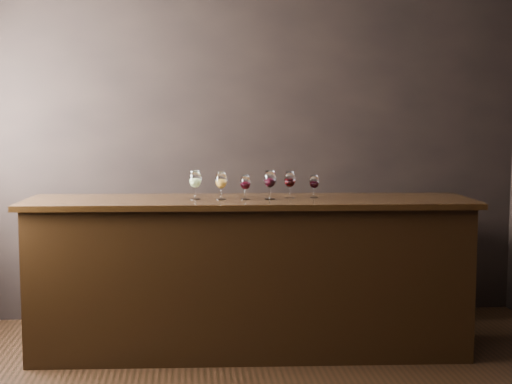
{
  "coord_description": "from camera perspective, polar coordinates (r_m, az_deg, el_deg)",
  "views": [
    {
      "loc": [
        -0.41,
        -3.91,
        1.74
      ],
      "look_at": [
        0.09,
        1.23,
        1.19
      ],
      "focal_mm": 50.0,
      "sensor_mm": 36.0,
      "label": 1
    }
  ],
  "objects": [
    {
      "name": "glass_amber",
      "position": [
        5.14,
        -2.81,
        0.9
      ],
      "size": [
        0.09,
        0.09,
        0.2
      ],
      "color": "white",
      "rests_on": "bar_top"
    },
    {
      "name": "room_shell",
      "position": [
        4.03,
        -3.03,
        7.02
      ],
      "size": [
        5.02,
        4.52,
        2.81
      ],
      "color": "black",
      "rests_on": "ground"
    },
    {
      "name": "back_bar_shelf",
      "position": [
        6.1,
        0.11,
        -6.05
      ],
      "size": [
        2.57,
        0.4,
        0.93
      ],
      "primitive_type": "cube",
      "color": "black",
      "rests_on": "ground"
    },
    {
      "name": "bar_counter",
      "position": [
        5.29,
        -0.52,
        -6.95
      ],
      "size": [
        3.18,
        0.85,
        1.1
      ],
      "primitive_type": "cube",
      "rotation": [
        0.0,
        0.0,
        -0.06
      ],
      "color": "black",
      "rests_on": "ground"
    },
    {
      "name": "bar_top",
      "position": [
        5.2,
        -0.53,
        -0.78
      ],
      "size": [
        3.29,
        0.93,
        0.04
      ],
      "primitive_type": "cube",
      "rotation": [
        0.0,
        0.0,
        -0.06
      ],
      "color": "black",
      "rests_on": "bar_counter"
    },
    {
      "name": "glass_red_d",
      "position": [
        5.28,
        4.68,
        0.79
      ],
      "size": [
        0.07,
        0.07,
        0.17
      ],
      "color": "white",
      "rests_on": "bar_top"
    },
    {
      "name": "glass_white",
      "position": [
        5.18,
        -4.88,
        0.97
      ],
      "size": [
        0.09,
        0.09,
        0.21
      ],
      "color": "white",
      "rests_on": "bar_top"
    },
    {
      "name": "glass_red_b",
      "position": [
        5.16,
        1.12,
        1.01
      ],
      "size": [
        0.09,
        0.09,
        0.21
      ],
      "color": "white",
      "rests_on": "bar_top"
    },
    {
      "name": "glass_red_c",
      "position": [
        5.25,
        2.73,
        0.97
      ],
      "size": [
        0.08,
        0.08,
        0.2
      ],
      "color": "white",
      "rests_on": "bar_top"
    },
    {
      "name": "glass_red_a",
      "position": [
        5.15,
        -0.86,
        0.74
      ],
      "size": [
        0.08,
        0.08,
        0.18
      ],
      "color": "white",
      "rests_on": "bar_top"
    }
  ]
}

